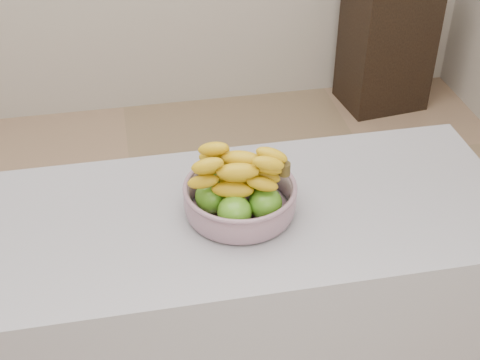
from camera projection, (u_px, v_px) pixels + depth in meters
name	position (u px, v px, depth m)	size (l,w,h in m)	color
counter	(146.00, 343.00, 1.94)	(2.00, 0.60, 0.90)	gray
cabinet	(387.00, 39.00, 3.76)	(0.45, 0.36, 0.80)	black
fruit_bowl	(240.00, 193.00, 1.68)	(0.29, 0.29, 0.18)	#8B97A7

